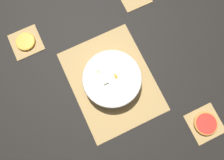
# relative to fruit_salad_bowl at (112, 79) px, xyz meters

# --- Properties ---
(ground_plane) EXTENTS (6.00, 6.00, 0.00)m
(ground_plane) POSITION_rel_fruit_salad_bowl_xyz_m (0.00, 0.00, -0.04)
(ground_plane) COLOR black
(bamboo_mat_center) EXTENTS (0.45, 0.36, 0.01)m
(bamboo_mat_center) POSITION_rel_fruit_salad_bowl_xyz_m (0.00, 0.00, -0.04)
(bamboo_mat_center) COLOR #A8844C
(bamboo_mat_center) RESTS_ON ground_plane
(coaster_mat_near_left) EXTENTS (0.14, 0.14, 0.01)m
(coaster_mat_near_left) POSITION_rel_fruit_salad_bowl_xyz_m (-0.34, -0.28, -0.04)
(coaster_mat_near_left) COLOR #A8844C
(coaster_mat_near_left) RESTS_ON ground_plane
(coaster_mat_far_right) EXTENTS (0.14, 0.14, 0.01)m
(coaster_mat_far_right) POSITION_rel_fruit_salad_bowl_xyz_m (0.34, 0.28, -0.04)
(coaster_mat_far_right) COLOR #A8844C
(coaster_mat_far_right) RESTS_ON ground_plane
(fruit_salad_bowl) EXTENTS (0.25, 0.25, 0.08)m
(fruit_salad_bowl) POSITION_rel_fruit_salad_bowl_xyz_m (0.00, 0.00, 0.00)
(fruit_salad_bowl) COLOR silver
(fruit_salad_bowl) RESTS_ON bamboo_mat_center
(orange_slice_whole) EXTENTS (0.09, 0.09, 0.01)m
(orange_slice_whole) POSITION_rel_fruit_salad_bowl_xyz_m (0.34, 0.28, -0.03)
(orange_slice_whole) COLOR orange
(orange_slice_whole) RESTS_ON coaster_mat_far_right
(grapefruit_slice) EXTENTS (0.10, 0.10, 0.01)m
(grapefruit_slice) POSITION_rel_fruit_salad_bowl_xyz_m (-0.34, -0.28, -0.03)
(grapefruit_slice) COLOR red
(grapefruit_slice) RESTS_ON coaster_mat_near_left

